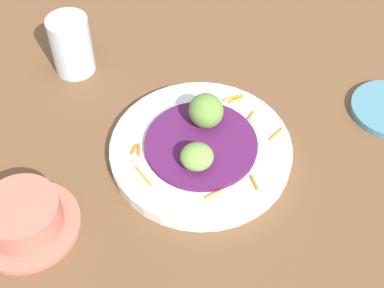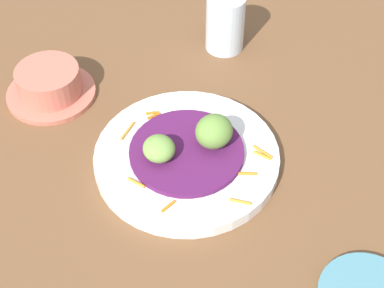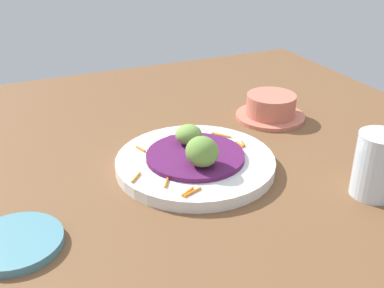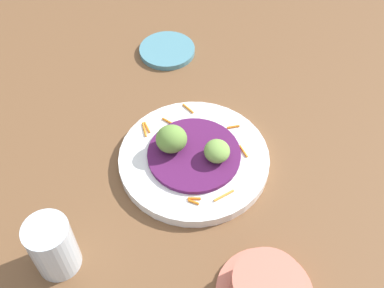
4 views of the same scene
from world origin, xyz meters
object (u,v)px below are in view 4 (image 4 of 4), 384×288
at_px(guac_scoop_left, 217,151).
at_px(terracotta_bowl, 266,288).
at_px(side_plate_small, 167,50).
at_px(water_glass, 53,246).
at_px(guac_scoop_center, 171,139).
at_px(main_plate, 194,159).

height_order(guac_scoop_left, terracotta_bowl, guac_scoop_left).
relative_size(side_plate_small, terracotta_bowl, 0.85).
xyz_separation_m(guac_scoop_left, water_glass, (0.22, 0.20, 0.01)).
height_order(guac_scoop_center, terracotta_bowl, guac_scoop_center).
relative_size(guac_scoop_center, terracotta_bowl, 0.38).
bearing_deg(main_plate, side_plate_small, -72.46).
distance_m(terracotta_bowl, water_glass, 0.31).
height_order(guac_scoop_left, guac_scoop_center, guac_scoop_center).
relative_size(main_plate, side_plate_small, 2.19).
height_order(guac_scoop_left, side_plate_small, guac_scoop_left).
bearing_deg(main_plate, guac_scoop_left, 171.72).
bearing_deg(main_plate, water_glass, 49.74).
distance_m(main_plate, water_glass, 0.28).
xyz_separation_m(guac_scoop_left, side_plate_small, (0.13, -0.30, -0.04)).
bearing_deg(guac_scoop_center, side_plate_small, -79.57).
bearing_deg(guac_scoop_left, terracotta_bowl, 111.81).
height_order(side_plate_small, water_glass, water_glass).
bearing_deg(water_glass, side_plate_small, -99.85).
xyz_separation_m(guac_scoop_center, terracotta_bowl, (-0.17, 0.23, -0.03)).
bearing_deg(terracotta_bowl, guac_scoop_left, -68.19).
xyz_separation_m(side_plate_small, terracotta_bowl, (-0.22, 0.51, 0.02)).
xyz_separation_m(guac_scoop_center, side_plate_small, (0.05, -0.28, -0.05)).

